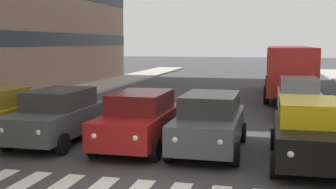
{
  "coord_description": "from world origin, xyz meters",
  "views": [
    {
      "loc": [
        -2.8,
        8.11,
        3.26
      ],
      "look_at": [
        1.05,
        -7.92,
        1.26
      ],
      "focal_mm": 45.89,
      "sensor_mm": 36.0,
      "label": 1
    }
  ],
  "objects_px": {
    "car_1": "(309,131)",
    "car_2": "(210,122)",
    "street_lamp_right": "(1,13)",
    "car_row2_0": "(299,96)",
    "bus_behind_traffic": "(289,66)",
    "car_4": "(58,115)",
    "car_3": "(140,119)"
  },
  "relations": [
    {
      "from": "car_row2_0",
      "to": "car_3",
      "type": "bearing_deg",
      "value": 53.83
    },
    {
      "from": "car_1",
      "to": "car_row2_0",
      "type": "distance_m",
      "value": 7.8
    },
    {
      "from": "car_2",
      "to": "car_row2_0",
      "type": "height_order",
      "value": "same"
    },
    {
      "from": "car_2",
      "to": "car_3",
      "type": "relative_size",
      "value": 1.0
    },
    {
      "from": "car_2",
      "to": "car_row2_0",
      "type": "relative_size",
      "value": 1.0
    },
    {
      "from": "car_1",
      "to": "car_2",
      "type": "height_order",
      "value": "same"
    },
    {
      "from": "car_2",
      "to": "car_3",
      "type": "xyz_separation_m",
      "value": [
        2.19,
        0.05,
        0.0
      ]
    },
    {
      "from": "car_1",
      "to": "car_2",
      "type": "relative_size",
      "value": 1.0
    },
    {
      "from": "car_2",
      "to": "car_1",
      "type": "bearing_deg",
      "value": 164.59
    },
    {
      "from": "car_2",
      "to": "bus_behind_traffic",
      "type": "distance_m",
      "value": 14.51
    },
    {
      "from": "car_4",
      "to": "car_1",
      "type": "bearing_deg",
      "value": 174.31
    },
    {
      "from": "car_1",
      "to": "car_3",
      "type": "xyz_separation_m",
      "value": [
        5.0,
        -0.72,
        0.0
      ]
    },
    {
      "from": "bus_behind_traffic",
      "to": "car_row2_0",
      "type": "bearing_deg",
      "value": 91.38
    },
    {
      "from": "car_4",
      "to": "bus_behind_traffic",
      "type": "xyz_separation_m",
      "value": [
        -7.82,
        -14.2,
        0.97
      ]
    },
    {
      "from": "car_2",
      "to": "street_lamp_right",
      "type": "height_order",
      "value": "street_lamp_right"
    },
    {
      "from": "car_4",
      "to": "bus_behind_traffic",
      "type": "relative_size",
      "value": 0.42
    },
    {
      "from": "car_1",
      "to": "car_row2_0",
      "type": "xyz_separation_m",
      "value": [
        -0.17,
        -7.79,
        0.0
      ]
    },
    {
      "from": "car_row2_0",
      "to": "car_2",
      "type": "bearing_deg",
      "value": 67.01
    },
    {
      "from": "street_lamp_right",
      "to": "car_row2_0",
      "type": "bearing_deg",
      "value": -161.14
    },
    {
      "from": "car_4",
      "to": "car_row2_0",
      "type": "xyz_separation_m",
      "value": [
        -7.99,
        -7.02,
        0.0
      ]
    },
    {
      "from": "car_3",
      "to": "car_row2_0",
      "type": "xyz_separation_m",
      "value": [
        -5.17,
        -7.07,
        0.0
      ]
    },
    {
      "from": "car_4",
      "to": "street_lamp_right",
      "type": "relative_size",
      "value": 0.64
    },
    {
      "from": "car_2",
      "to": "street_lamp_right",
      "type": "distance_m",
      "value": 10.1
    },
    {
      "from": "car_2",
      "to": "bus_behind_traffic",
      "type": "bearing_deg",
      "value": -101.18
    },
    {
      "from": "car_1",
      "to": "bus_behind_traffic",
      "type": "height_order",
      "value": "bus_behind_traffic"
    },
    {
      "from": "car_1",
      "to": "bus_behind_traffic",
      "type": "xyz_separation_m",
      "value": [
        0.0,
        -14.97,
        0.97
      ]
    },
    {
      "from": "car_2",
      "to": "car_4",
      "type": "distance_m",
      "value": 5.01
    },
    {
      "from": "car_3",
      "to": "car_1",
      "type": "bearing_deg",
      "value": 171.77
    },
    {
      "from": "bus_behind_traffic",
      "to": "street_lamp_right",
      "type": "height_order",
      "value": "street_lamp_right"
    },
    {
      "from": "car_1",
      "to": "car_4",
      "type": "height_order",
      "value": "same"
    },
    {
      "from": "car_2",
      "to": "street_lamp_right",
      "type": "relative_size",
      "value": 0.64
    },
    {
      "from": "car_3",
      "to": "car_4",
      "type": "xyz_separation_m",
      "value": [
        2.82,
        -0.06,
        0.0
      ]
    }
  ]
}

